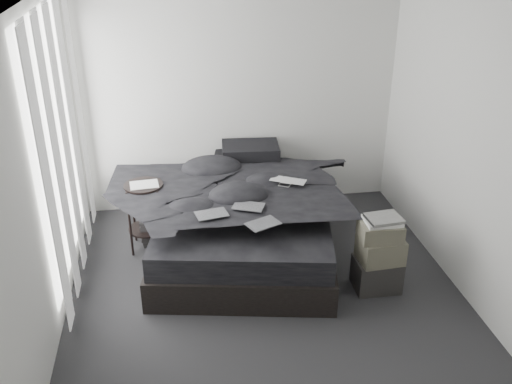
{
  "coord_description": "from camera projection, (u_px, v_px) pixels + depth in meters",
  "views": [
    {
      "loc": [
        -0.75,
        -4.11,
        3.18
      ],
      "look_at": [
        0.0,
        0.8,
        0.75
      ],
      "focal_mm": 40.0,
      "sensor_mm": 36.0,
      "label": 1
    }
  ],
  "objects": [
    {
      "name": "bed",
      "position": [
        245.0,
        236.0,
        5.94
      ],
      "size": [
        2.09,
        2.53,
        0.31
      ],
      "primitive_type": "cube",
      "rotation": [
        0.0,
        0.0,
        -0.18
      ],
      "color": "black",
      "rests_on": "floor"
    },
    {
      "name": "art_book_white",
      "position": [
        382.0,
        221.0,
        5.08
      ],
      "size": [
        0.31,
        0.25,
        0.03
      ],
      "primitive_type": "cube",
      "rotation": [
        0.0,
        0.0,
        -0.0
      ],
      "color": "silver",
      "rests_on": "box_upper"
    },
    {
      "name": "box_mid",
      "position": [
        381.0,
        249.0,
        5.2
      ],
      "size": [
        0.4,
        0.33,
        0.23
      ],
      "primitive_type": "cube",
      "rotation": [
        0.0,
        0.0,
        0.07
      ],
      "color": "#5B5847",
      "rests_on": "box_lower"
    },
    {
      "name": "duvet",
      "position": [
        245.0,
        193.0,
        5.66
      ],
      "size": [
        1.98,
        2.19,
        0.26
      ],
      "primitive_type": "imported",
      "rotation": [
        0.0,
        0.0,
        -0.18
      ],
      "color": "black",
      "rests_on": "mattress"
    },
    {
      "name": "box_lower",
      "position": [
        376.0,
        274.0,
        5.32
      ],
      "size": [
        0.41,
        0.32,
        0.3
      ],
      "primitive_type": "cube",
      "rotation": [
        0.0,
        0.0,
        -0.0
      ],
      "color": "black",
      "rests_on": "floor"
    },
    {
      "name": "comic_b",
      "position": [
        248.0,
        198.0,
        5.26
      ],
      "size": [
        0.33,
        0.28,
        0.01
      ],
      "primitive_type": "cube",
      "rotation": [
        0.0,
        0.0,
        -0.39
      ],
      "color": "black",
      "rests_on": "duvet"
    },
    {
      "name": "ceiling",
      "position": [
        273.0,
        5.0,
        4.0
      ],
      "size": [
        3.6,
        4.2,
        0.01
      ],
      "primitive_type": "cube",
      "color": "white",
      "rests_on": "ground"
    },
    {
      "name": "mattress",
      "position": [
        245.0,
        213.0,
        5.82
      ],
      "size": [
        2.01,
        2.45,
        0.24
      ],
      "primitive_type": "cube",
      "rotation": [
        0.0,
        0.0,
        -0.18
      ],
      "color": "black",
      "rests_on": "bed"
    },
    {
      "name": "side_stand",
      "position": [
        146.0,
        217.0,
        5.88
      ],
      "size": [
        0.42,
        0.42,
        0.72
      ],
      "primitive_type": "cylinder",
      "rotation": [
        0.0,
        0.0,
        -0.07
      ],
      "color": "black",
      "rests_on": "floor"
    },
    {
      "name": "floor_books",
      "position": [
        149.0,
        235.0,
        6.1
      ],
      "size": [
        0.18,
        0.24,
        0.16
      ],
      "primitive_type": "cube",
      "rotation": [
        0.0,
        0.0,
        0.08
      ],
      "color": "black",
      "rests_on": "floor"
    },
    {
      "name": "pillow_upper",
      "position": [
        250.0,
        150.0,
        6.44
      ],
      "size": [
        0.67,
        0.49,
        0.14
      ],
      "primitive_type": "cube",
      "rotation": [
        0.0,
        0.0,
        -0.08
      ],
      "color": "black",
      "rests_on": "pillow_lower"
    },
    {
      "name": "window_left",
      "position": [
        58.0,
        140.0,
        5.11
      ],
      "size": [
        0.02,
        2.0,
        2.3
      ],
      "primitive_type": "cube",
      "color": "white",
      "rests_on": "wall_left"
    },
    {
      "name": "comic_c",
      "position": [
        263.0,
        214.0,
        4.96
      ],
      "size": [
        0.34,
        0.29,
        0.01
      ],
      "primitive_type": "cube",
      "rotation": [
        0.0,
        0.0,
        0.43
      ],
      "color": "black",
      "rests_on": "duvet"
    },
    {
      "name": "wall_left",
      "position": [
        38.0,
        188.0,
        4.33
      ],
      "size": [
        0.01,
        4.2,
        2.6
      ],
      "primitive_type": "cube",
      "color": "silver",
      "rests_on": "ground"
    },
    {
      "name": "box_upper",
      "position": [
        380.0,
        230.0,
        5.12
      ],
      "size": [
        0.38,
        0.32,
        0.16
      ],
      "primitive_type": "cube",
      "rotation": [
        0.0,
        0.0,
        -0.06
      ],
      "color": "#5B5847",
      "rests_on": "box_mid"
    },
    {
      "name": "floor",
      "position": [
        269.0,
        305.0,
        5.14
      ],
      "size": [
        3.6,
        4.2,
        0.01
      ],
      "primitive_type": "cube",
      "color": "#29292B",
      "rests_on": "ground"
    },
    {
      "name": "wall_front",
      "position": [
        348.0,
        353.0,
        2.71
      ],
      "size": [
        3.6,
        0.01,
        2.6
      ],
      "primitive_type": "cube",
      "color": "silver",
      "rests_on": "ground"
    },
    {
      "name": "pillow_lower",
      "position": [
        244.0,
        162.0,
        6.53
      ],
      "size": [
        0.75,
        0.57,
        0.15
      ],
      "primitive_type": "cube",
      "rotation": [
        0.0,
        0.0,
        -0.18
      ],
      "color": "black",
      "rests_on": "mattress"
    },
    {
      "name": "wall_right",
      "position": [
        480.0,
        161.0,
        4.82
      ],
      "size": [
        0.01,
        4.2,
        2.6
      ],
      "primitive_type": "cube",
      "color": "silver",
      "rests_on": "ground"
    },
    {
      "name": "laptop",
      "position": [
        287.0,
        176.0,
        5.69
      ],
      "size": [
        0.43,
        0.38,
        0.03
      ],
      "primitive_type": "imported",
      "rotation": [
        0.0,
        0.0,
        -0.5
      ],
      "color": "silver",
      "rests_on": "duvet"
    },
    {
      "name": "comic_a",
      "position": [
        211.0,
        206.0,
        5.12
      ],
      "size": [
        0.32,
        0.24,
        0.01
      ],
      "primitive_type": "cube",
      "rotation": [
        0.0,
        0.0,
        0.2
      ],
      "color": "black",
      "rests_on": "duvet"
    },
    {
      "name": "wall_back",
      "position": [
        239.0,
        98.0,
        6.44
      ],
      "size": [
        3.6,
        0.01,
        2.6
      ],
      "primitive_type": "cube",
      "color": "silver",
      "rests_on": "ground"
    },
    {
      "name": "curtain_left",
      "position": [
        65.0,
        147.0,
        5.15
      ],
      "size": [
        0.06,
        2.12,
        2.48
      ],
      "primitive_type": "cube",
      "color": "white",
      "rests_on": "wall_left"
    },
    {
      "name": "papers",
      "position": [
        144.0,
        185.0,
        5.71
      ],
      "size": [
        0.3,
        0.23,
        0.01
      ],
      "primitive_type": "cube",
      "rotation": [
        0.0,
        0.0,
        0.1
      ],
      "color": "white",
      "rests_on": "side_stand"
    },
    {
      "name": "art_book_snake",
      "position": [
        384.0,
        218.0,
        5.06
      ],
      "size": [
        0.33,
        0.27,
        0.03
      ],
      "primitive_type": "cube",
      "rotation": [
        0.0,
        0.0,
        0.1
      ],
      "color": "silver",
      "rests_on": "art_book_white"
    }
  ]
}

